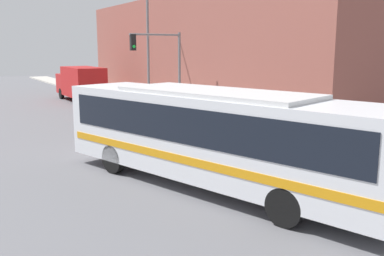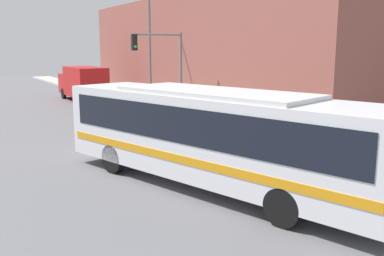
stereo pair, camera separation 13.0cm
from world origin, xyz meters
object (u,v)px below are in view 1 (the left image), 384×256
object	(u,v)px
city_bus	(214,132)
pedestrian_mid_block	(274,118)
delivery_truck	(81,82)
street_lamp	(144,42)
pedestrian_near_corner	(154,95)
fire_hydrant	(253,129)
traffic_light_pole	(163,59)

from	to	relation	value
city_bus	pedestrian_mid_block	distance (m)	7.82
delivery_truck	pedestrian_mid_block	world-z (taller)	delivery_truck
delivery_truck	street_lamp	world-z (taller)	street_lamp
delivery_truck	street_lamp	size ratio (longest dim) A/B	0.91
pedestrian_near_corner	pedestrian_mid_block	distance (m)	11.92
fire_hydrant	pedestrian_near_corner	distance (m)	11.63
delivery_truck	street_lamp	bearing A→B (deg)	-73.03
delivery_truck	traffic_light_pole	distance (m)	12.35
fire_hydrant	pedestrian_mid_block	distance (m)	1.17
delivery_truck	fire_hydrant	world-z (taller)	delivery_truck
street_lamp	fire_hydrant	bearing A→B (deg)	-89.61
traffic_light_pole	pedestrian_near_corner	bearing A→B (deg)	70.49
street_lamp	pedestrian_mid_block	size ratio (longest dim) A/B	4.35
city_bus	pedestrian_mid_block	xyz separation A→B (m)	(6.39, 4.45, -0.71)
city_bus	traffic_light_pole	distance (m)	12.92
city_bus	pedestrian_near_corner	bearing A→B (deg)	53.51
street_lamp	traffic_light_pole	bearing A→B (deg)	-101.31
fire_hydrant	pedestrian_near_corner	size ratio (longest dim) A/B	0.47
pedestrian_mid_block	city_bus	bearing A→B (deg)	-145.17
street_lamp	pedestrian_near_corner	size ratio (longest dim) A/B	4.40
city_bus	pedestrian_near_corner	xyz separation A→B (m)	(5.93, 16.36, -0.72)
fire_hydrant	traffic_light_pole	distance (m)	7.94
city_bus	fire_hydrant	bearing A→B (deg)	24.89
delivery_truck	pedestrian_near_corner	distance (m)	8.29
traffic_light_pole	pedestrian_near_corner	xyz separation A→B (m)	(1.54, 4.35, -2.59)
delivery_truck	pedestrian_mid_block	size ratio (longest dim) A/B	3.95
pedestrian_mid_block	pedestrian_near_corner	bearing A→B (deg)	92.22
city_bus	traffic_light_pole	bearing A→B (deg)	53.36
pedestrian_near_corner	street_lamp	bearing A→B (deg)	159.05
city_bus	delivery_truck	world-z (taller)	city_bus
street_lamp	delivery_truck	bearing A→B (deg)	106.97
delivery_truck	traffic_light_pole	bearing A→B (deg)	-83.53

